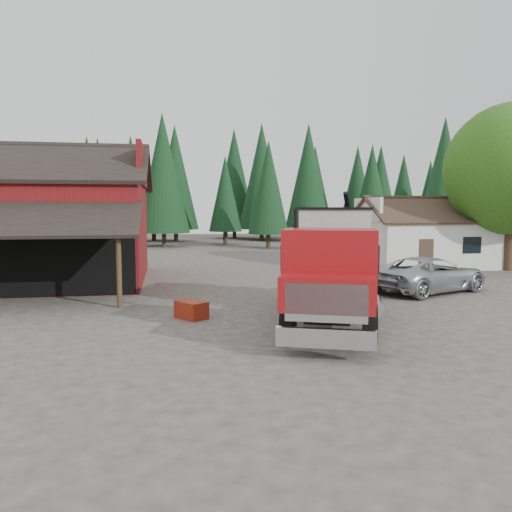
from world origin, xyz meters
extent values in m
plane|color=#403C32|center=(0.00, 0.00, 0.00)|extent=(120.00, 120.00, 0.00)
cube|color=maroon|center=(-11.00, 10.00, 2.50)|extent=(12.00, 10.00, 5.00)
cube|color=black|center=(-11.00, 7.50, 6.00)|extent=(12.80, 5.53, 2.35)
cube|color=black|center=(-11.00, 12.50, 6.00)|extent=(12.80, 5.53, 2.35)
cube|color=maroon|center=(-5.00, 10.00, 6.00)|extent=(0.25, 7.00, 2.00)
cylinder|color=#382619|center=(-5.60, 2.10, 1.40)|extent=(0.20, 0.20, 2.80)
cube|color=silver|center=(13.00, 13.00, 1.50)|extent=(8.00, 6.00, 3.00)
cube|color=#38281E|center=(13.00, 11.50, 3.75)|extent=(8.60, 3.42, 1.80)
cube|color=#38281E|center=(13.00, 14.50, 3.75)|extent=(8.60, 3.42, 1.80)
cube|color=silver|center=(9.00, 13.00, 3.75)|extent=(0.20, 4.20, 1.50)
cube|color=silver|center=(17.00, 13.00, 3.75)|extent=(0.20, 4.20, 1.50)
cube|color=#38281E|center=(11.50, 9.98, 1.00)|extent=(0.90, 0.06, 2.00)
cube|color=black|center=(14.50, 9.98, 1.60)|extent=(1.20, 0.06, 1.00)
cylinder|color=#382619|center=(17.00, 10.00, 1.60)|extent=(0.60, 0.60, 3.20)
sphere|color=#265B14|center=(17.00, 10.00, 6.20)|extent=(8.00, 8.00, 8.00)
sphere|color=#265B14|center=(15.80, 10.80, 5.00)|extent=(4.40, 4.40, 4.40)
cylinder|color=#382619|center=(6.00, 30.00, 0.80)|extent=(0.44, 0.44, 1.60)
cone|color=black|center=(6.00, 30.00, 5.90)|extent=(3.96, 3.96, 9.00)
cylinder|color=#382619|center=(22.00, 26.00, 0.80)|extent=(0.44, 0.44, 1.60)
cone|color=black|center=(22.00, 26.00, 6.90)|extent=(4.84, 4.84, 11.00)
cylinder|color=#382619|center=(-4.00, 34.00, 0.80)|extent=(0.44, 0.44, 1.60)
cone|color=black|center=(-4.00, 34.00, 7.40)|extent=(5.28, 5.28, 12.00)
cylinder|color=black|center=(-0.44, -3.90, 0.59)|extent=(0.77, 1.24, 1.18)
cylinder|color=black|center=(1.67, -4.71, 0.59)|extent=(0.77, 1.24, 1.18)
cylinder|color=black|center=(1.40, 0.92, 0.59)|extent=(0.77, 1.24, 1.18)
cylinder|color=black|center=(3.51, 0.11, 0.59)|extent=(0.77, 1.24, 1.18)
cylinder|color=black|center=(1.94, 2.32, 0.59)|extent=(0.77, 1.24, 1.18)
cylinder|color=black|center=(4.05, 1.52, 0.59)|extent=(0.77, 1.24, 1.18)
cube|color=black|center=(1.84, -1.09, 1.02)|extent=(4.41, 9.06, 0.43)
cube|color=silver|center=(0.02, -5.87, 0.59)|extent=(2.38, 1.07, 0.48)
cube|color=silver|center=(0.05, -5.77, 1.45)|extent=(1.95, 0.83, 0.97)
cube|color=maroon|center=(0.29, -5.16, 1.61)|extent=(2.76, 2.17, 0.91)
cube|color=maroon|center=(0.79, -3.86, 2.21)|extent=(3.07, 2.63, 1.99)
cube|color=black|center=(0.48, -4.66, 2.53)|extent=(2.14, 0.89, 0.97)
cylinder|color=black|center=(0.13, -2.57, 2.80)|extent=(0.19, 0.19, 1.94)
cube|color=black|center=(1.17, -2.85, 2.15)|extent=(2.51, 1.06, 1.72)
cube|color=black|center=(2.38, 0.31, 1.31)|extent=(4.79, 6.81, 0.17)
cube|color=beige|center=(2.38, 0.31, 2.91)|extent=(3.58, 4.20, 1.72)
cone|color=beige|center=(2.38, 0.31, 1.83)|extent=(3.06, 3.06, 0.75)
cube|color=black|center=(2.38, 0.31, 3.79)|extent=(3.72, 4.34, 0.09)
cylinder|color=black|center=(3.52, 1.49, 2.80)|extent=(1.55, 2.04, 3.28)
cube|color=maroon|center=(2.70, 2.96, 1.61)|extent=(0.91, 1.03, 0.48)
cylinder|color=silver|center=(2.19, -3.65, 0.91)|extent=(0.95, 1.22, 0.60)
imported|color=#B4B7BC|center=(8.00, 3.35, 0.81)|extent=(6.38, 4.67, 1.61)
cube|color=maroon|center=(-2.99, -0.30, 0.30)|extent=(1.20, 1.30, 0.60)
camera|label=1|loc=(-3.82, -17.41, 3.75)|focal=35.00mm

